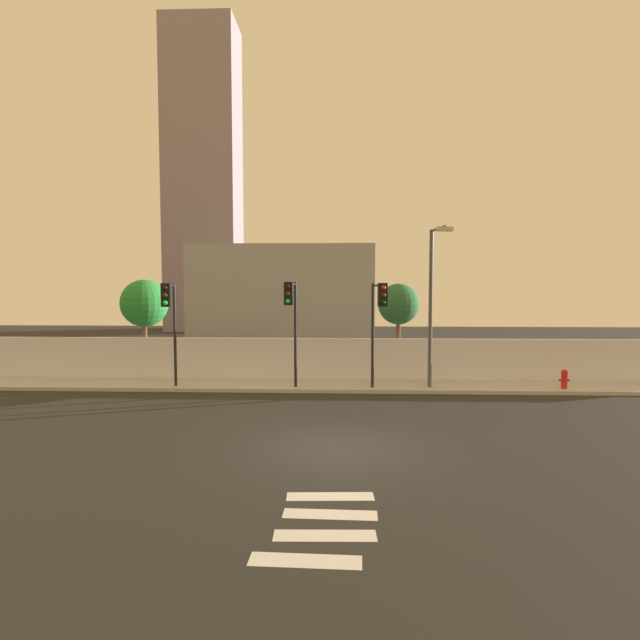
# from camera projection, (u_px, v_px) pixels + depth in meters

# --- Properties ---
(ground_plane) EXTENTS (80.00, 80.00, 0.00)m
(ground_plane) POSITION_uv_depth(u_px,v_px,m) (336.00, 448.00, 14.15)
(ground_plane) COLOR #262522
(sidewalk) EXTENTS (36.00, 2.40, 0.15)m
(sidewalk) POSITION_uv_depth(u_px,v_px,m) (338.00, 386.00, 22.32)
(sidewalk) COLOR #AEAEAE
(sidewalk) RESTS_ON ground
(perimeter_wall) EXTENTS (36.00, 0.18, 1.80)m
(perimeter_wall) POSITION_uv_depth(u_px,v_px,m) (338.00, 358.00, 23.54)
(perimeter_wall) COLOR silver
(perimeter_wall) RESTS_ON sidewalk
(crosswalk_marking) EXTENTS (2.17, 3.06, 0.01)m
(crosswalk_marking) POSITION_uv_depth(u_px,v_px,m) (323.00, 524.00, 9.65)
(crosswalk_marking) COLOR silver
(crosswalk_marking) RESTS_ON ground
(traffic_light_left) EXTENTS (0.54, 1.48, 4.25)m
(traffic_light_left) POSITION_uv_depth(u_px,v_px,m) (378.00, 312.00, 20.70)
(traffic_light_left) COLOR black
(traffic_light_left) RESTS_ON sidewalk
(traffic_light_center) EXTENTS (0.41, 1.29, 4.29)m
(traffic_light_center) POSITION_uv_depth(u_px,v_px,m) (292.00, 311.00, 20.94)
(traffic_light_center) COLOR black
(traffic_light_center) RESTS_ON sidewalk
(traffic_light_right) EXTENTS (0.41, 1.82, 4.24)m
(traffic_light_right) POSITION_uv_depth(u_px,v_px,m) (170.00, 311.00, 20.84)
(traffic_light_right) COLOR black
(traffic_light_right) RESTS_ON sidewalk
(street_lamp_curbside) EXTENTS (0.62, 1.94, 6.39)m
(street_lamp_curbside) POSITION_uv_depth(u_px,v_px,m) (433.00, 294.00, 21.19)
(street_lamp_curbside) COLOR #4C4C51
(street_lamp_curbside) RESTS_ON sidewalk
(fire_hydrant) EXTENTS (0.44, 0.26, 0.78)m
(fire_hydrant) POSITION_uv_depth(u_px,v_px,m) (564.00, 378.00, 21.34)
(fire_hydrant) COLOR red
(fire_hydrant) RESTS_ON sidewalk
(roadside_tree_leftmost) EXTENTS (2.20, 2.20, 4.56)m
(roadside_tree_leftmost) POSITION_uv_depth(u_px,v_px,m) (144.00, 304.00, 24.60)
(roadside_tree_leftmost) COLOR brown
(roadside_tree_leftmost) RESTS_ON ground
(roadside_tree_midleft) EXTENTS (1.87, 1.87, 4.38)m
(roadside_tree_midleft) POSITION_uv_depth(u_px,v_px,m) (399.00, 305.00, 24.14)
(roadside_tree_midleft) COLOR brown
(roadside_tree_midleft) RESTS_ON ground
(low_building_distant) EXTENTS (12.50, 6.00, 6.98)m
(low_building_distant) POSITION_uv_depth(u_px,v_px,m) (284.00, 296.00, 37.48)
(low_building_distant) COLOR #949494
(low_building_distant) RESTS_ON ground
(tower_on_skyline) EXTENTS (6.49, 5.00, 28.00)m
(tower_on_skyline) POSITION_uv_depth(u_px,v_px,m) (203.00, 179.00, 49.06)
(tower_on_skyline) COLOR gray
(tower_on_skyline) RESTS_ON ground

